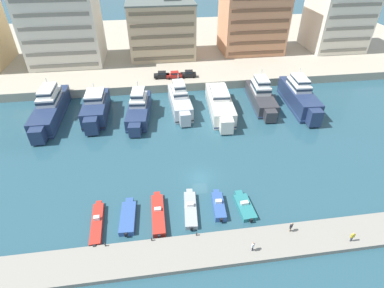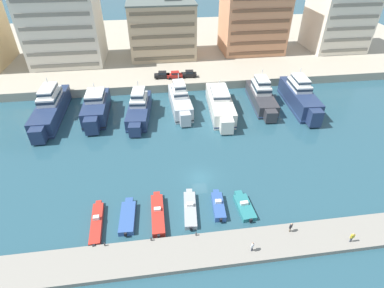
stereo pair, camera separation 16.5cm
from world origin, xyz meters
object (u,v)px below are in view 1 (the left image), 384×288
yacht_navy_mid_right (299,96)px  pedestrian_near_edge (353,236)px  motorboat_red_far_left (97,223)px  motorboat_red_mid_left (158,214)px  yacht_navy_left (96,108)px  motorboat_teal_center_right (244,206)px  car_black_far_left (162,75)px  pedestrian_far_side (291,226)px  pedestrian_mid_deck (253,246)px  motorboat_blue_center (219,206)px  yacht_navy_mid_left (139,108)px  motorboat_blue_left (128,217)px  yacht_silver_center_left (180,101)px  yacht_ivory_center (220,104)px  motorboat_grey_center_left (190,209)px  yacht_navy_far_left (50,108)px  car_red_left (174,75)px  yacht_charcoal_center_right (261,95)px  car_black_mid_left (189,74)px

yacht_navy_mid_right → pedestrian_near_edge: 39.06m
motorboat_red_far_left → motorboat_red_mid_left: size_ratio=0.98×
yacht_navy_left → motorboat_teal_center_right: bearing=-50.9°
car_black_far_left → pedestrian_far_side: size_ratio=2.54×
motorboat_red_far_left → pedestrian_far_side: bearing=-11.2°
motorboat_teal_center_right → pedestrian_mid_deck: 8.02m
motorboat_red_mid_left → motorboat_blue_center: 9.21m
yacht_navy_mid_left → motorboat_blue_left: bearing=-93.0°
yacht_silver_center_left → pedestrian_far_side: size_ratio=9.97×
yacht_ivory_center → yacht_navy_left: bearing=176.7°
yacht_navy_mid_left → pedestrian_far_side: bearing=-59.9°
motorboat_red_far_left → pedestrian_near_edge: size_ratio=4.86×
yacht_navy_mid_right → motorboat_grey_center_left: (-29.85, -29.06, -2.20)m
yacht_silver_center_left → motorboat_blue_center: 31.64m
yacht_silver_center_left → yacht_navy_mid_right: (28.07, -2.38, 0.32)m
yacht_navy_far_left → yacht_ivory_center: size_ratio=1.10×
car_red_left → motorboat_grey_center_left: bearing=-92.2°
pedestrian_near_edge → yacht_charcoal_center_right: bearing=88.6°
car_black_mid_left → pedestrian_mid_deck: car_black_mid_left is taller
yacht_ivory_center → pedestrian_mid_deck: bearing=-95.8°
motorboat_red_mid_left → pedestrian_mid_deck: pedestrian_mid_deck is taller
yacht_navy_left → yacht_ivory_center: bearing=-3.3°
motorboat_blue_center → car_black_far_left: (-5.92, 45.19, 2.65)m
yacht_ivory_center → car_black_far_left: (-12.40, 16.04, 1.16)m
yacht_navy_left → pedestrian_near_edge: size_ratio=9.43×
yacht_ivory_center → motorboat_teal_center_right: size_ratio=3.16×
yacht_navy_far_left → yacht_silver_center_left: (29.01, -0.43, -0.12)m
yacht_navy_left → car_black_mid_left: bearing=31.9°
motorboat_red_mid_left → pedestrian_mid_deck: (11.88, -7.90, 1.14)m
yacht_navy_mid_left → car_black_mid_left: yacht_navy_mid_left is taller
yacht_navy_left → pedestrian_near_edge: yacht_navy_left is taller
motorboat_teal_center_right → car_black_far_left: size_ratio=1.50×
yacht_navy_mid_right → motorboat_teal_center_right: yacht_navy_mid_right is taller
car_black_far_left → pedestrian_near_edge: (22.07, -53.99, -1.46)m
pedestrian_far_side → car_black_mid_left: bearing=98.4°
yacht_silver_center_left → pedestrian_near_edge: yacht_silver_center_left is taller
yacht_ivory_center → motorboat_red_far_left: size_ratio=2.38×
yacht_charcoal_center_right → car_black_far_left: (-23.05, 13.53, 1.00)m
yacht_navy_mid_left → motorboat_grey_center_left: 30.66m
car_red_left → car_black_mid_left: bearing=2.9°
yacht_navy_left → yacht_navy_mid_left: (9.49, -1.08, -0.20)m
motorboat_red_mid_left → pedestrian_far_side: bearing=-17.5°
yacht_ivory_center → car_black_mid_left: bearing=108.3°
motorboat_red_far_left → car_black_far_left: bearing=75.4°
yacht_ivory_center → motorboat_blue_left: 35.65m
yacht_navy_mid_right → pedestrian_near_edge: bearing=-103.9°
yacht_navy_left → pedestrian_near_edge: 54.63m
motorboat_red_mid_left → pedestrian_far_side: size_ratio=5.18×
car_red_left → motorboat_red_far_left: bearing=-108.6°
yacht_navy_left → pedestrian_mid_deck: 45.99m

